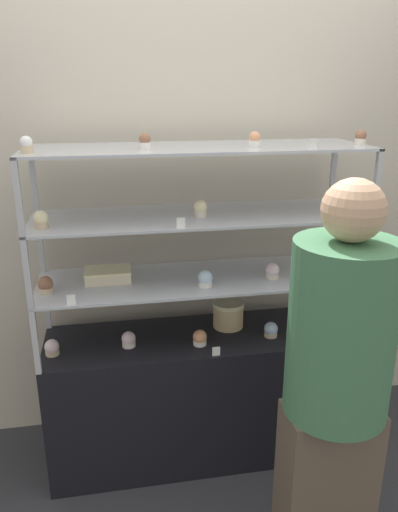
{
  "coord_description": "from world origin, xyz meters",
  "views": [
    {
      "loc": [
        -0.39,
        -2.16,
        1.84
      ],
      "look_at": [
        0.0,
        0.0,
        1.09
      ],
      "focal_mm": 35.0,
      "sensor_mm": 36.0,
      "label": 1
    }
  ],
  "objects": [
    {
      "name": "cupcake_3",
      "position": [
        0.34,
        -0.07,
        0.71
      ],
      "size": [
        0.07,
        0.07,
        0.07
      ],
      "color": "#CCB28C",
      "rests_on": "display_base"
    },
    {
      "name": "cupcake_7",
      "position": [
        0.34,
        -0.07,
        1.01
      ],
      "size": [
        0.07,
        0.07,
        0.07
      ],
      "color": "beige",
      "rests_on": "display_riser_lower"
    },
    {
      "name": "sheet_cake_frosted",
      "position": [
        -0.42,
        0.04,
        1.01
      ],
      "size": [
        0.21,
        0.14,
        0.06
      ],
      "color": "beige",
      "rests_on": "display_riser_lower"
    },
    {
      "name": "display_base",
      "position": [
        0.0,
        0.0,
        0.34
      ],
      "size": [
        1.49,
        0.46,
        0.67
      ],
      "color": "black",
      "rests_on": "ground_plane"
    },
    {
      "name": "cupcake_6",
      "position": [
        0.01,
        -0.11,
        1.01
      ],
      "size": [
        0.07,
        0.07,
        0.07
      ],
      "color": "white",
      "rests_on": "display_riser_lower"
    },
    {
      "name": "cupcake_4",
      "position": [
        0.7,
        -0.13,
        0.71
      ],
      "size": [
        0.07,
        0.07,
        0.07
      ],
      "color": "beige",
      "rests_on": "display_base"
    },
    {
      "name": "display_riser_middle",
      "position": [
        0.0,
        0.0,
        1.27
      ],
      "size": [
        1.49,
        0.46,
        0.31
      ],
      "color": "#B7B7BC",
      "rests_on": "display_riser_lower"
    },
    {
      "name": "price_tag_2",
      "position": [
        -0.11,
        -0.21,
        1.31
      ],
      "size": [
        0.04,
        0.0,
        0.04
      ],
      "color": "white",
      "rests_on": "display_riser_middle"
    },
    {
      "name": "price_tag_1",
      "position": [
        -0.58,
        -0.21,
        1.0
      ],
      "size": [
        0.04,
        0.0,
        0.04
      ],
      "color": "white",
      "rests_on": "display_riser_lower"
    },
    {
      "name": "cupcake_1",
      "position": [
        -0.35,
        -0.05,
        0.71
      ],
      "size": [
        0.07,
        0.07,
        0.07
      ],
      "color": "white",
      "rests_on": "display_base"
    },
    {
      "name": "back_wall",
      "position": [
        0.0,
        0.37,
        1.3
      ],
      "size": [
        8.0,
        0.05,
        2.6
      ],
      "color": "beige",
      "rests_on": "ground_plane"
    },
    {
      "name": "cupcake_12",
      "position": [
        -0.7,
        -0.11,
        1.62
      ],
      "size": [
        0.05,
        0.05,
        0.07
      ],
      "color": "#CCB28C",
      "rests_on": "display_riser_upper"
    },
    {
      "name": "cupcake_10",
      "position": [
        0.0,
        -0.04,
        1.32
      ],
      "size": [
        0.06,
        0.06,
        0.07
      ],
      "color": "beige",
      "rests_on": "display_riser_middle"
    },
    {
      "name": "cupcake_9",
      "position": [
        -0.68,
        -0.11,
        1.32
      ],
      "size": [
        0.06,
        0.06,
        0.07
      ],
      "color": "#CCB28C",
      "rests_on": "display_riser_middle"
    },
    {
      "name": "cupcake_5",
      "position": [
        -0.69,
        -0.06,
        1.01
      ],
      "size": [
        0.07,
        0.07,
        0.07
      ],
      "color": "#CCB28C",
      "rests_on": "display_riser_lower"
    },
    {
      "name": "cupcake_14",
      "position": [
        0.23,
        -0.08,
        1.62
      ],
      "size": [
        0.05,
        0.05,
        0.07
      ],
      "color": "white",
      "rests_on": "display_riser_upper"
    },
    {
      "name": "price_tag_3",
      "position": [
        0.44,
        -0.21,
        1.61
      ],
      "size": [
        0.04,
        0.0,
        0.04
      ],
      "color": "white",
      "rests_on": "display_riser_upper"
    },
    {
      "name": "cupcake_11",
      "position": [
        0.7,
        -0.09,
        1.32
      ],
      "size": [
        0.06,
        0.06,
        0.07
      ],
      "color": "white",
      "rests_on": "display_riser_middle"
    },
    {
      "name": "cupcake_0",
      "position": [
        -0.69,
        -0.06,
        0.71
      ],
      "size": [
        0.07,
        0.07,
        0.07
      ],
      "color": "#CCB28C",
      "rests_on": "display_base"
    },
    {
      "name": "customer_figure",
      "position": [
        0.36,
        -0.75,
        0.84
      ],
      "size": [
        0.37,
        0.37,
        1.57
      ],
      "color": "brown",
      "rests_on": "ground_plane"
    },
    {
      "name": "cupcake_15",
      "position": [
        0.71,
        -0.09,
        1.62
      ],
      "size": [
        0.05,
        0.05,
        0.07
      ],
      "color": "beige",
      "rests_on": "display_riser_upper"
    },
    {
      "name": "cupcake_2",
      "position": [
        -0.01,
        -0.09,
        0.71
      ],
      "size": [
        0.07,
        0.07,
        0.07
      ],
      "color": "white",
      "rests_on": "display_base"
    },
    {
      "name": "layer_cake_centerpiece",
      "position": [
        0.16,
        0.07,
        0.74
      ],
      "size": [
        0.16,
        0.16,
        0.14
      ],
      "color": "#DBBC84",
      "rests_on": "display_base"
    },
    {
      "name": "price_tag_0",
      "position": [
        0.04,
        -0.21,
        0.7
      ],
      "size": [
        0.04,
        0.0,
        0.04
      ],
      "color": "white",
      "rests_on": "display_base"
    },
    {
      "name": "ground_plane",
      "position": [
        0.0,
        0.0,
        0.0
      ],
      "size": [
        20.0,
        20.0,
        0.0
      ],
      "primitive_type": "plane",
      "color": "#2D2D33"
    },
    {
      "name": "cupcake_13",
      "position": [
        -0.24,
        -0.07,
        1.62
      ],
      "size": [
        0.05,
        0.05,
        0.07
      ],
      "color": "white",
      "rests_on": "display_riser_upper"
    },
    {
      "name": "display_riser_lower",
      "position": [
        0.0,
        0.0,
        0.96
      ],
      "size": [
        1.49,
        0.46,
        0.31
      ],
      "color": "#B7B7BC",
      "rests_on": "display_base"
    },
    {
      "name": "cupcake_8",
      "position": [
        0.7,
        -0.09,
        1.01
      ],
      "size": [
        0.07,
        0.07,
        0.07
      ],
      "color": "white",
      "rests_on": "display_riser_lower"
    },
    {
      "name": "display_riser_upper",
      "position": [
        0.0,
        0.0,
        1.57
      ],
      "size": [
        1.49,
        0.46,
        0.31
      ],
      "color": "#B7B7BC",
      "rests_on": "display_riser_middle"
    }
  ]
}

